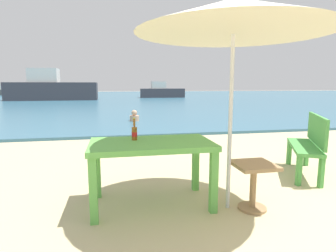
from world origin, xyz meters
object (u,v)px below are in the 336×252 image
object	(u,v)px
patio_umbrella	(234,16)
boat_ferry	(3,92)
swimmer_person	(134,117)
beer_bottle_amber	(134,132)
boat_barge	(52,89)
side_table_wood	(253,179)
picnic_table_green	(151,151)
boat_tanker	(162,92)
bench_green_right	(310,141)

from	to	relation	value
patio_umbrella	boat_ferry	xyz separation A→B (m)	(-15.25, 36.05, -1.57)
boat_ferry	swimmer_person	bearing A→B (deg)	-62.86
patio_umbrella	swimmer_person	bearing A→B (deg)	94.10
beer_bottle_amber	boat_barge	distance (m)	23.20
boat_ferry	beer_bottle_amber	bearing A→B (deg)	-68.26
beer_bottle_amber	boat_ferry	world-z (taller)	boat_ferry
beer_bottle_amber	side_table_wood	xyz separation A→B (m)	(1.29, -0.49, -0.50)
side_table_wood	boat_ferry	world-z (taller)	boat_ferry
picnic_table_green	boat_tanker	distance (m)	26.09
picnic_table_green	side_table_wood	distance (m)	1.20
side_table_wood	boat_ferry	distance (m)	39.33
swimmer_person	boat_tanker	size ratio (longest dim) A/B	0.09
picnic_table_green	boat_ferry	size ratio (longest dim) A/B	0.39
swimmer_person	boat_ferry	size ratio (longest dim) A/B	0.11
side_table_wood	boat_barge	world-z (taller)	boat_barge
side_table_wood	patio_umbrella	bearing A→B (deg)	159.81
side_table_wood	boat_ferry	xyz separation A→B (m)	(-15.51, 36.15, 0.19)
picnic_table_green	bench_green_right	xyz separation A→B (m)	(2.55, 0.59, -0.11)
swimmer_person	beer_bottle_amber	bearing A→B (deg)	-94.18
patio_umbrella	swimmer_person	world-z (taller)	patio_umbrella
boat_tanker	boat_barge	bearing A→B (deg)	-163.78
side_table_wood	swimmer_person	distance (m)	7.47
swimmer_person	boat_barge	distance (m)	16.74
beer_bottle_amber	bench_green_right	world-z (taller)	beer_bottle_amber
patio_umbrella	bench_green_right	xyz separation A→B (m)	(1.70, 0.84, -1.58)
picnic_table_green	side_table_wood	bearing A→B (deg)	-17.62
bench_green_right	beer_bottle_amber	bearing A→B (deg)	-170.74
beer_bottle_amber	patio_umbrella	world-z (taller)	patio_umbrella
beer_bottle_amber	boat_tanker	world-z (taller)	boat_tanker
boat_barge	boat_ferry	distance (m)	15.74
picnic_table_green	beer_bottle_amber	size ratio (longest dim) A/B	5.28
boat_barge	boat_ferry	xyz separation A→B (m)	(-8.66, 13.13, -0.52)
boat_tanker	picnic_table_green	bearing A→B (deg)	-100.21
beer_bottle_amber	side_table_wood	distance (m)	1.47
bench_green_right	boat_ferry	distance (m)	39.08
boat_barge	side_table_wood	bearing A→B (deg)	-73.43
picnic_table_green	boat_barge	distance (m)	23.38
boat_barge	boat_ferry	world-z (taller)	boat_barge
patio_umbrella	bench_green_right	bearing A→B (deg)	26.32
patio_umbrella	side_table_wood	world-z (taller)	patio_umbrella
side_table_wood	swimmer_person	size ratio (longest dim) A/B	1.32
side_table_wood	bench_green_right	bearing A→B (deg)	32.99
beer_bottle_amber	boat_tanker	distance (m)	25.98
patio_umbrella	boat_barge	distance (m)	23.87
side_table_wood	boat_barge	size ratio (longest dim) A/B	0.07
side_table_wood	picnic_table_green	bearing A→B (deg)	162.38
swimmer_person	picnic_table_green	bearing A→B (deg)	-92.62
patio_umbrella	boat_barge	bearing A→B (deg)	106.04
picnic_table_green	boat_barge	bearing A→B (deg)	104.21
bench_green_right	swimmer_person	world-z (taller)	bench_green_right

